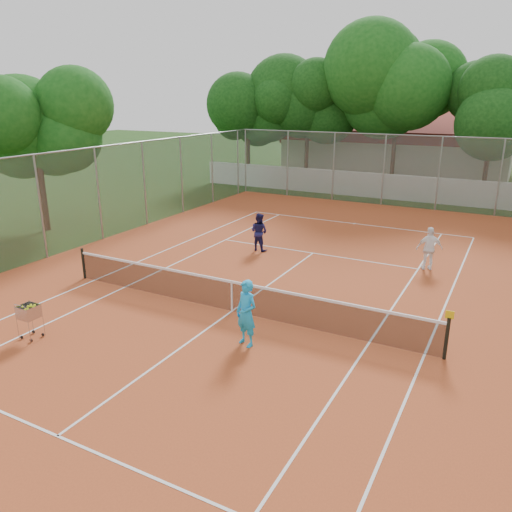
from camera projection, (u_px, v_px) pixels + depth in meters
The scene contains 12 objects.
ground at pixel (232, 312), 14.67m from camera, with size 120.00×120.00×0.00m, color #18360E.
court_pad at pixel (232, 311), 14.67m from camera, with size 18.00×34.00×0.02m, color #B14A22.
court_lines at pixel (232, 311), 14.67m from camera, with size 10.98×23.78×0.01m, color white.
tennis_net at pixel (232, 296), 14.52m from camera, with size 11.88×0.10×0.98m, color black.
perimeter_fence at pixel (231, 247), 14.06m from camera, with size 18.00×34.00×4.00m, color slate.
boundary_wall at pixel (390, 187), 30.41m from camera, with size 26.00×0.30×1.50m, color white.
clubhouse at pixel (397, 147), 39.26m from camera, with size 16.40×9.00×4.40m, color beige.
tropical_trees at pixel (407, 113), 31.63m from camera, with size 29.00×19.00×10.00m, color #0E380E.
player_near at pixel (246, 313), 12.46m from camera, with size 0.63×0.41×1.73m, color #1CA9EF.
player_far_left at pixel (259, 232), 20.21m from camera, with size 0.75×0.59×1.55m, color #19194D.
player_far_right at pixel (429, 249), 17.96m from camera, with size 0.93×0.39×1.58m, color white.
ball_hopper at pixel (30, 320), 12.90m from camera, with size 0.48×0.48×1.00m, color #AFAFB6.
Camera 1 is at (6.93, -11.56, 6.08)m, focal length 35.00 mm.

